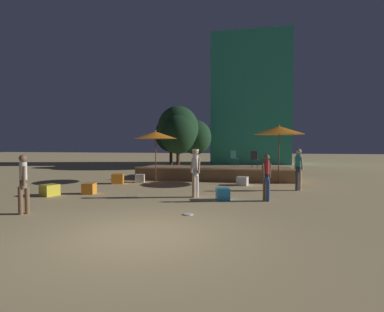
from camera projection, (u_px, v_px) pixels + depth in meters
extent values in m
plane|color=tan|center=(141.00, 235.00, 6.51)|extent=(120.00, 120.00, 0.00)
cube|color=olive|center=(215.00, 173.00, 17.34)|extent=(8.58, 3.07, 0.64)
cube|color=#CCB793|center=(211.00, 169.00, 15.86)|extent=(8.58, 0.12, 0.08)
cylinder|color=brown|center=(156.00, 160.00, 15.84)|extent=(0.05, 0.05, 2.27)
cone|color=orange|center=(156.00, 135.00, 15.79)|extent=(2.29, 2.29, 0.38)
sphere|color=orange|center=(156.00, 131.00, 15.78)|extent=(0.08, 0.08, 0.08)
cylinder|color=brown|center=(279.00, 159.00, 14.98)|extent=(0.05, 0.05, 2.47)
cone|color=orange|center=(279.00, 130.00, 14.92)|extent=(2.51, 2.51, 0.41)
sphere|color=orange|center=(279.00, 125.00, 14.91)|extent=(0.08, 0.08, 0.08)
cube|color=white|center=(140.00, 178.00, 15.52)|extent=(0.54, 0.54, 0.42)
cube|color=#2D9EDB|center=(223.00, 194.00, 10.67)|extent=(0.56, 0.56, 0.42)
cube|color=orange|center=(89.00, 188.00, 11.96)|extent=(0.52, 0.52, 0.42)
cube|color=orange|center=(118.00, 179.00, 15.05)|extent=(0.70, 0.70, 0.49)
cube|color=yellow|center=(50.00, 190.00, 11.52)|extent=(0.73, 0.73, 0.43)
cube|color=white|center=(242.00, 181.00, 14.46)|extent=(0.58, 0.58, 0.41)
cylinder|color=white|center=(197.00, 186.00, 11.23)|extent=(0.13, 0.13, 0.84)
cylinder|color=tan|center=(194.00, 186.00, 11.11)|extent=(0.13, 0.13, 0.84)
cylinder|color=white|center=(195.00, 173.00, 11.15)|extent=(0.22, 0.22, 0.24)
cylinder|color=white|center=(195.00, 164.00, 11.14)|extent=(0.22, 0.22, 0.64)
cylinder|color=tan|center=(192.00, 165.00, 11.26)|extent=(0.18, 0.16, 0.57)
cylinder|color=tan|center=(199.00, 166.00, 11.02)|extent=(0.14, 0.13, 0.57)
sphere|color=tan|center=(195.00, 152.00, 11.12)|extent=(0.23, 0.23, 0.23)
cylinder|color=white|center=(195.00, 150.00, 11.12)|extent=(0.25, 0.25, 0.07)
cylinder|color=brown|center=(21.00, 201.00, 8.41)|extent=(0.13, 0.13, 0.78)
cylinder|color=brown|center=(27.00, 200.00, 8.50)|extent=(0.13, 0.13, 0.78)
cylinder|color=#72664C|center=(23.00, 184.00, 8.44)|extent=(0.20, 0.20, 0.24)
cylinder|color=beige|center=(23.00, 173.00, 8.42)|extent=(0.20, 0.20, 0.60)
cylinder|color=brown|center=(24.00, 176.00, 8.29)|extent=(0.18, 0.18, 0.54)
cylinder|color=brown|center=(23.00, 175.00, 8.56)|extent=(0.14, 0.14, 0.53)
sphere|color=brown|center=(23.00, 158.00, 8.41)|extent=(0.21, 0.21, 0.21)
cylinder|color=#3F3F47|center=(297.00, 181.00, 12.77)|extent=(0.13, 0.13, 0.83)
cylinder|color=tan|center=(300.00, 181.00, 12.85)|extent=(0.13, 0.13, 0.83)
cylinder|color=#3F3F47|center=(299.00, 169.00, 12.79)|extent=(0.21, 0.21, 0.24)
cylinder|color=teal|center=(299.00, 161.00, 12.77)|extent=(0.21, 0.21, 0.63)
cylinder|color=tan|center=(302.00, 163.00, 12.62)|extent=(0.16, 0.17, 0.57)
cylinder|color=tan|center=(295.00, 163.00, 12.93)|extent=(0.12, 0.12, 0.56)
sphere|color=tan|center=(299.00, 151.00, 12.76)|extent=(0.23, 0.23, 0.23)
cylinder|color=#2D4C7F|center=(268.00, 191.00, 10.34)|extent=(0.13, 0.13, 0.75)
cylinder|color=brown|center=(265.00, 190.00, 10.47)|extent=(0.13, 0.13, 0.75)
cylinder|color=#2D4C7F|center=(266.00, 177.00, 10.39)|extent=(0.19, 0.19, 0.24)
cylinder|color=#B22D33|center=(267.00, 169.00, 10.37)|extent=(0.19, 0.19, 0.57)
cylinder|color=brown|center=(270.00, 170.00, 10.46)|extent=(0.12, 0.12, 0.51)
cylinder|color=brown|center=(263.00, 171.00, 10.30)|extent=(0.15, 0.14, 0.51)
sphere|color=brown|center=(267.00, 157.00, 10.36)|extent=(0.20, 0.20, 0.20)
cylinder|color=#1E4C47|center=(234.00, 163.00, 16.76)|extent=(0.02, 0.02, 0.45)
cylinder|color=#1E4C47|center=(238.00, 163.00, 16.87)|extent=(0.02, 0.02, 0.45)
cylinder|color=#1E4C47|center=(231.00, 163.00, 17.03)|extent=(0.02, 0.02, 0.45)
cylinder|color=#1E4C47|center=(236.00, 162.00, 17.14)|extent=(0.02, 0.02, 0.45)
cylinder|color=#1E4C47|center=(235.00, 159.00, 16.94)|extent=(0.40, 0.40, 0.02)
cube|color=#1E4C47|center=(233.00, 155.00, 17.09)|extent=(0.32, 0.22, 0.45)
cylinder|color=#2D3338|center=(258.00, 163.00, 16.30)|extent=(0.02, 0.02, 0.45)
cylinder|color=#2D3338|center=(253.00, 163.00, 16.43)|extent=(0.02, 0.02, 0.45)
cylinder|color=#2D3338|center=(257.00, 164.00, 16.03)|extent=(0.02, 0.02, 0.45)
cylinder|color=#2D3338|center=(251.00, 164.00, 16.16)|extent=(0.02, 0.02, 0.45)
cylinder|color=#2D3338|center=(255.00, 159.00, 16.22)|extent=(0.40, 0.40, 0.02)
cube|color=#2D3338|center=(254.00, 155.00, 16.06)|extent=(0.36, 0.11, 0.45)
cylinder|color=white|center=(188.00, 214.00, 8.38)|extent=(0.25, 0.25, 0.03)
cylinder|color=#3D2B1C|center=(178.00, 160.00, 24.33)|extent=(0.28, 0.28, 1.48)
ellipsoid|color=black|center=(178.00, 135.00, 24.26)|extent=(2.85, 2.85, 3.14)
cylinder|color=#3D2B1C|center=(171.00, 157.00, 27.78)|extent=(0.28, 0.28, 1.59)
ellipsoid|color=black|center=(171.00, 134.00, 27.70)|extent=(2.94, 2.94, 3.24)
cylinder|color=#3D2B1C|center=(196.00, 159.00, 27.02)|extent=(0.28, 0.28, 1.34)
ellipsoid|color=#19381E|center=(196.00, 137.00, 26.95)|extent=(2.82, 2.82, 3.10)
cylinder|color=#3D2B1C|center=(178.00, 157.00, 25.90)|extent=(0.28, 0.28, 1.74)
ellipsoid|color=#19381E|center=(178.00, 129.00, 25.81)|extent=(3.54, 3.54, 3.90)
cube|color=teal|center=(251.00, 100.00, 31.13)|extent=(7.86, 4.35, 13.14)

